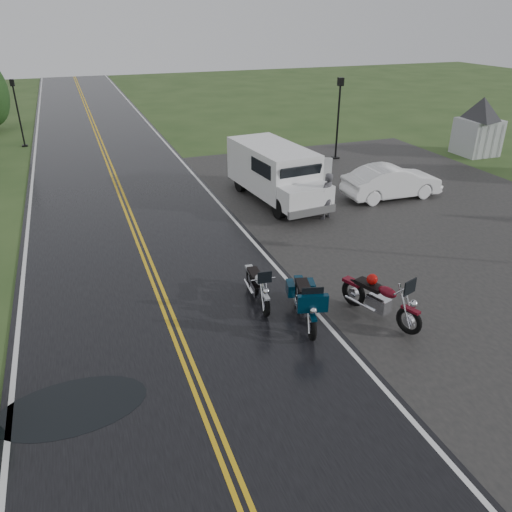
% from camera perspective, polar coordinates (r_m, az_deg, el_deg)
% --- Properties ---
extents(ground, '(120.00, 120.00, 0.00)m').
position_cam_1_polar(ground, '(12.80, -8.76, -9.70)').
color(ground, '#2D471E').
rests_on(ground, ground).
extents(road, '(8.00, 100.00, 0.04)m').
position_cam_1_polar(road, '(21.65, -14.58, 5.29)').
color(road, black).
rests_on(road, ground).
extents(parking_pad, '(14.00, 24.00, 0.03)m').
position_cam_1_polar(parking_pad, '(21.25, 18.23, 4.39)').
color(parking_pad, black).
rests_on(parking_pad, ground).
extents(visitor_center, '(16.00, 10.00, 4.80)m').
position_cam_1_polar(visitor_center, '(31.55, 24.40, 14.78)').
color(visitor_center, '#A8AAAD').
rests_on(visitor_center, ground).
extents(motorcycle_red, '(1.67, 2.65, 1.47)m').
position_cam_1_polar(motorcycle_red, '(13.07, 17.24, -6.00)').
color(motorcycle_red, '#5A0A16').
rests_on(motorcycle_red, ground).
extents(motorcycle_teal, '(1.45, 2.53, 1.41)m').
position_cam_1_polar(motorcycle_teal, '(12.38, 6.47, -6.94)').
color(motorcycle_teal, '#042133').
rests_on(motorcycle_teal, ground).
extents(motorcycle_silver, '(0.97, 2.19, 1.26)m').
position_cam_1_polar(motorcycle_silver, '(13.26, 1.10, -4.72)').
color(motorcycle_silver, '#A2A5A9').
rests_on(motorcycle_silver, ground).
extents(van_white, '(2.85, 6.24, 2.37)m').
position_cam_1_polar(van_white, '(19.55, 2.71, 7.51)').
color(van_white, white).
rests_on(van_white, ground).
extents(person_at_van, '(0.80, 0.71, 1.84)m').
position_cam_1_polar(person_at_van, '(19.81, 8.07, 6.71)').
color(person_at_van, '#444348').
rests_on(person_at_van, ground).
extents(sedan_white, '(4.36, 1.58, 1.43)m').
position_cam_1_polar(sedan_white, '(22.80, 15.25, 8.12)').
color(sedan_white, white).
rests_on(sedan_white, ground).
extents(lamp_post_far_left, '(0.34, 0.34, 3.95)m').
position_cam_1_polar(lamp_post_far_left, '(33.93, -25.52, 14.50)').
color(lamp_post_far_left, black).
rests_on(lamp_post_far_left, ground).
extents(lamp_post_far_right, '(0.37, 0.37, 4.37)m').
position_cam_1_polar(lamp_post_far_right, '(28.36, 9.36, 15.19)').
color(lamp_post_far_right, black).
rests_on(lamp_post_far_right, ground).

